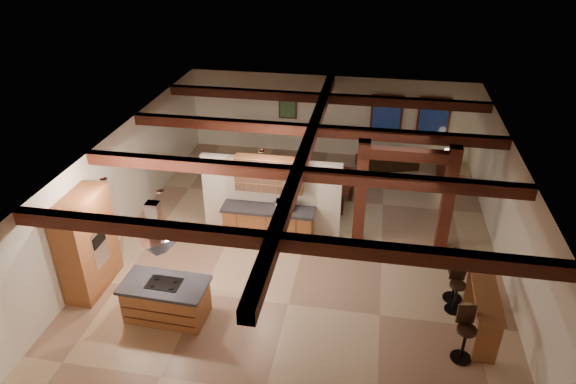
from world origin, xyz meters
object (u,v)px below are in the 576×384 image
(kitchen_island, at_px, (166,300))
(dining_table, at_px, (318,193))
(sofa, at_px, (387,160))
(bar_counter, at_px, (483,303))

(kitchen_island, distance_m, dining_table, 6.16)
(sofa, relative_size, bar_counter, 1.01)
(kitchen_island, bearing_deg, sofa, 60.80)
(bar_counter, bearing_deg, dining_table, 130.13)
(dining_table, height_order, sofa, dining_table)
(kitchen_island, height_order, sofa, kitchen_island)
(dining_table, bearing_deg, sofa, 66.66)
(kitchen_island, relative_size, dining_table, 0.94)
(sofa, height_order, bar_counter, bar_counter)
(dining_table, distance_m, sofa, 3.52)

